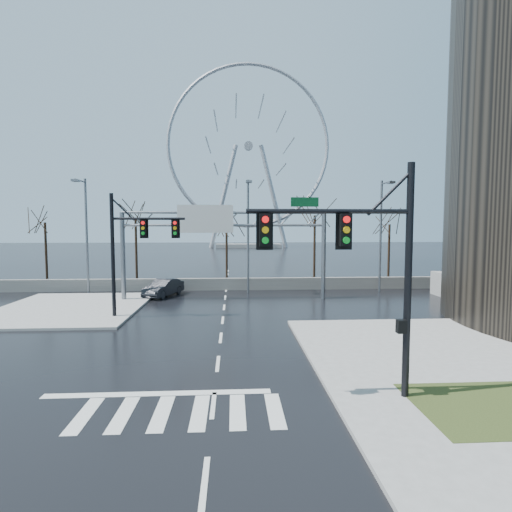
{
  "coord_description": "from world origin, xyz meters",
  "views": [
    {
      "loc": [
        0.68,
        -16.87,
        5.92
      ],
      "look_at": [
        2.15,
        8.74,
        4.0
      ],
      "focal_mm": 28.0,
      "sensor_mm": 36.0,
      "label": 1
    }
  ],
  "objects": [
    {
      "name": "tree_right",
      "position": [
        9.0,
        23.5,
        6.22
      ],
      "size": [
        3.9,
        3.9,
        7.8
      ],
      "color": "black",
      "rests_on": "ground"
    },
    {
      "name": "ground",
      "position": [
        0.0,
        0.0,
        0.0
      ],
      "size": [
        260.0,
        260.0,
        0.0
      ],
      "primitive_type": "plane",
      "color": "black",
      "rests_on": "ground"
    },
    {
      "name": "streetlight_mid",
      "position": [
        2.0,
        18.16,
        5.89
      ],
      "size": [
        0.5,
        2.55,
        10.0
      ],
      "color": "slate",
      "rests_on": "ground"
    },
    {
      "name": "tree_far_left",
      "position": [
        -18.0,
        24.0,
        5.57
      ],
      "size": [
        3.5,
        3.5,
        7.0
      ],
      "color": "black",
      "rests_on": "ground"
    },
    {
      "name": "signal_mast_far",
      "position": [
        -5.87,
        8.96,
        4.83
      ],
      "size": [
        4.72,
        0.41,
        8.0
      ],
      "color": "black",
      "rests_on": "ground"
    },
    {
      "name": "streetlight_left",
      "position": [
        -12.0,
        18.16,
        5.89
      ],
      "size": [
        0.5,
        2.55,
        10.0
      ],
      "color": "slate",
      "rests_on": "ground"
    },
    {
      "name": "tree_far_right",
      "position": [
        17.0,
        24.0,
        5.41
      ],
      "size": [
        3.4,
        3.4,
        6.8
      ],
      "color": "black",
      "rests_on": "ground"
    },
    {
      "name": "barrier_wall",
      "position": [
        0.0,
        20.0,
        0.55
      ],
      "size": [
        52.0,
        0.5,
        1.1
      ],
      "primitive_type": "cube",
      "color": "slate",
      "rests_on": "ground"
    },
    {
      "name": "grass_strip",
      "position": [
        9.0,
        -5.0,
        0.15
      ],
      "size": [
        5.0,
        4.0,
        0.02
      ],
      "primitive_type": "cube",
      "color": "#2E3A18",
      "rests_on": "sidewalk_near"
    },
    {
      "name": "sidewalk_right_ext",
      "position": [
        10.0,
        2.0,
        0.07
      ],
      "size": [
        12.0,
        10.0,
        0.15
      ],
      "primitive_type": "cube",
      "color": "gray",
      "rests_on": "ground"
    },
    {
      "name": "sign_gantry",
      "position": [
        -0.38,
        14.96,
        5.18
      ],
      "size": [
        16.36,
        0.4,
        7.6
      ],
      "color": "slate",
      "rests_on": "ground"
    },
    {
      "name": "sidewalk_far",
      "position": [
        -11.0,
        12.0,
        0.07
      ],
      "size": [
        10.0,
        12.0,
        0.15
      ],
      "primitive_type": "cube",
      "color": "gray",
      "rests_on": "ground"
    },
    {
      "name": "streetlight_right",
      "position": [
        14.0,
        18.16,
        5.89
      ],
      "size": [
        0.5,
        2.55,
        10.0
      ],
      "color": "slate",
      "rests_on": "ground"
    },
    {
      "name": "signal_mast_near",
      "position": [
        5.14,
        -4.04,
        4.87
      ],
      "size": [
        5.52,
        0.41,
        8.0
      ],
      "color": "black",
      "rests_on": "ground"
    },
    {
      "name": "tree_center",
      "position": [
        0.0,
        24.5,
        5.17
      ],
      "size": [
        3.25,
        3.25,
        6.5
      ],
      "color": "black",
      "rests_on": "ground"
    },
    {
      "name": "tree_left",
      "position": [
        -9.0,
        23.5,
        5.98
      ],
      "size": [
        3.75,
        3.75,
        7.5
      ],
      "color": "black",
      "rests_on": "ground"
    },
    {
      "name": "ferris_wheel",
      "position": [
        5.0,
        95.0,
        26.13
      ],
      "size": [
        45.0,
        6.0,
        50.91
      ],
      "color": "gray",
      "rests_on": "ground"
    },
    {
      "name": "car",
      "position": [
        -5.23,
        16.98,
        0.73
      ],
      "size": [
        3.07,
        4.69,
        1.46
      ],
      "primitive_type": "imported",
      "rotation": [
        0.0,
        0.0,
        -0.38
      ],
      "color": "black",
      "rests_on": "ground"
    }
  ]
}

